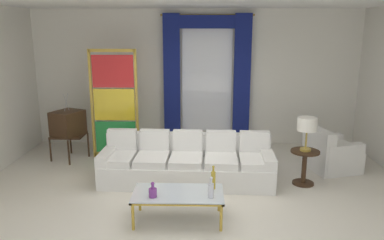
{
  "coord_description": "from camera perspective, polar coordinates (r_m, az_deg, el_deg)",
  "views": [
    {
      "loc": [
        0.12,
        -5.47,
        2.6
      ],
      "look_at": [
        -0.04,
        0.9,
        1.05
      ],
      "focal_mm": 35.64,
      "sensor_mm": 36.0,
      "label": 1
    }
  ],
  "objects": [
    {
      "name": "couch_white_long",
      "position": [
        6.63,
        -0.74,
        -6.57
      ],
      "size": [
        2.95,
        1.02,
        0.86
      ],
      "color": "white",
      "rests_on": "ground"
    },
    {
      "name": "bottle_blue_decanter",
      "position": [
        5.15,
        -5.89,
        -10.64
      ],
      "size": [
        0.11,
        0.11,
        0.21
      ],
      "color": "#753384",
      "rests_on": "coffee_table"
    },
    {
      "name": "bottle_crystal_tall",
      "position": [
        5.35,
        3.2,
        -8.85
      ],
      "size": [
        0.06,
        0.06,
        0.34
      ],
      "color": "gold",
      "rests_on": "coffee_table"
    },
    {
      "name": "vintage_tv",
      "position": [
        7.97,
        -18.09,
        -0.6
      ],
      "size": [
        0.71,
        0.74,
        1.35
      ],
      "color": "#382314",
      "rests_on": "ground"
    },
    {
      "name": "table_lamp_brass",
      "position": [
        6.55,
        16.85,
        -0.81
      ],
      "size": [
        0.32,
        0.32,
        0.57
      ],
      "color": "#B29338",
      "rests_on": "round_side_table"
    },
    {
      "name": "bottle_amber_squat",
      "position": [
        5.1,
        2.86,
        -10.31
      ],
      "size": [
        0.07,
        0.07,
        0.29
      ],
      "color": "silver",
      "rests_on": "coffee_table"
    },
    {
      "name": "round_side_table",
      "position": [
        6.74,
        16.46,
        -6.36
      ],
      "size": [
        0.48,
        0.48,
        0.59
      ],
      "color": "#382314",
      "rests_on": "ground"
    },
    {
      "name": "curtained_window",
      "position": [
        8.41,
        2.25,
        7.79
      ],
      "size": [
        2.0,
        0.17,
        2.7
      ],
      "color": "white",
      "rests_on": "ground"
    },
    {
      "name": "ground_plane",
      "position": [
        6.05,
        0.14,
        -11.75
      ],
      "size": [
        16.0,
        16.0,
        0.0
      ],
      "primitive_type": "plane",
      "color": "silver"
    },
    {
      "name": "stained_glass_divider",
      "position": [
        7.78,
        -11.53,
        1.95
      ],
      "size": [
        0.95,
        0.05,
        2.2
      ],
      "color": "gold",
      "rests_on": "ground"
    },
    {
      "name": "peacock_figurine",
      "position": [
        7.48,
        -9.08,
        -5.06
      ],
      "size": [
        0.44,
        0.6,
        0.5
      ],
      "color": "beige",
      "rests_on": "ground"
    },
    {
      "name": "ceiling_slab",
      "position": [
        6.28,
        0.32,
        17.51
      ],
      "size": [
        8.0,
        7.6,
        0.04
      ],
      "primitive_type": "cube",
      "color": "white"
    },
    {
      "name": "coffee_table",
      "position": [
        5.3,
        -2.1,
        -11.15
      ],
      "size": [
        1.23,
        0.64,
        0.41
      ],
      "color": "silver",
      "rests_on": "ground"
    },
    {
      "name": "armchair_white",
      "position": [
        7.59,
        19.9,
        -4.92
      ],
      "size": [
        1.0,
        0.99,
        0.8
      ],
      "color": "white",
      "rests_on": "ground"
    },
    {
      "name": "wall_rear",
      "position": [
        8.6,
        0.59,
        6.32
      ],
      "size": [
        8.0,
        0.12,
        3.0
      ],
      "primitive_type": "cube",
      "color": "white",
      "rests_on": "ground"
    }
  ]
}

